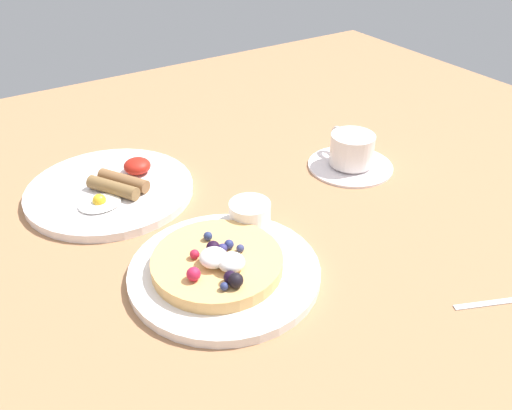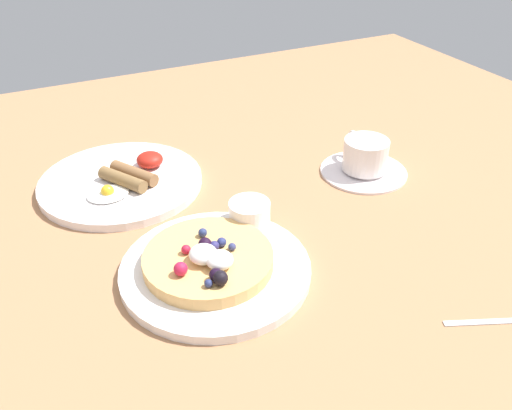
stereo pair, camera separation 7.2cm
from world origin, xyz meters
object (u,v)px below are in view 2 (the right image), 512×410
at_px(pancake_plate, 216,269).
at_px(coffee_saucer, 364,171).
at_px(syrup_ramekin, 250,212).
at_px(coffee_cup, 365,154).
at_px(breakfast_plate, 121,182).

distance_m(pancake_plate, coffee_saucer, 0.35).
relative_size(syrup_ramekin, coffee_cup, 0.57).
height_order(pancake_plate, coffee_saucer, pancake_plate).
distance_m(syrup_ramekin, coffee_cup, 0.25).
height_order(pancake_plate, coffee_cup, coffee_cup).
height_order(syrup_ramekin, coffee_saucer, syrup_ramekin).
height_order(pancake_plate, syrup_ramekin, syrup_ramekin).
bearing_deg(syrup_ramekin, breakfast_plate, 123.82).
relative_size(breakfast_plate, coffee_cup, 2.54).
bearing_deg(syrup_ramekin, pancake_plate, -140.05).
relative_size(breakfast_plate, coffee_saucer, 1.80).
xyz_separation_m(breakfast_plate, coffee_cup, (0.38, -0.14, 0.03)).
xyz_separation_m(coffee_saucer, coffee_cup, (0.00, 0.00, 0.03)).
xyz_separation_m(breakfast_plate, coffee_saucer, (0.38, -0.14, -0.00)).
distance_m(coffee_saucer, coffee_cup, 0.03).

